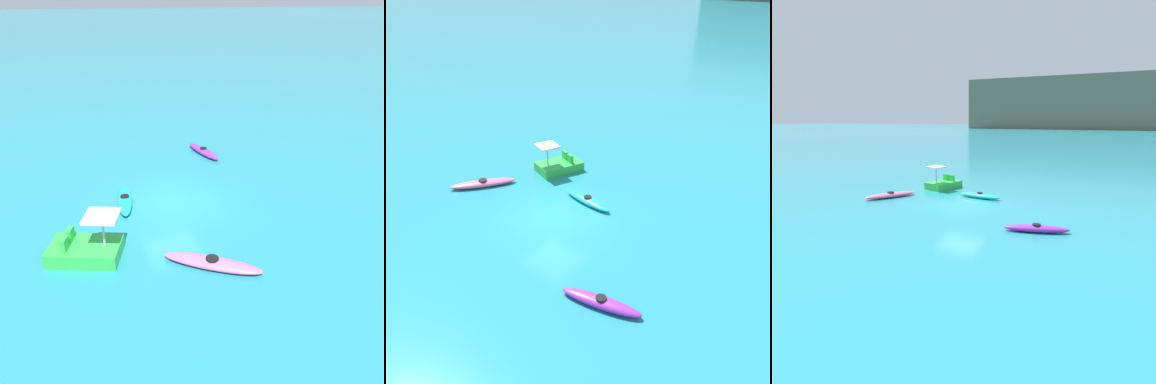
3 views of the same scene
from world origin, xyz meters
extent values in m
plane|color=teal|center=(0.00, 0.00, 0.00)|extent=(600.00, 600.00, 0.00)
ellipsoid|color=purple|center=(5.03, -3.31, 0.16)|extent=(2.96, 1.16, 0.32)
cylinder|color=black|center=(5.03, -3.31, 0.35)|extent=(0.44, 0.44, 0.05)
ellipsoid|color=#19B7C6|center=(0.54, 1.95, 0.16)|extent=(2.90, 1.03, 0.32)
cylinder|color=black|center=(0.54, 1.95, 0.35)|extent=(0.43, 0.43, 0.05)
ellipsoid|color=pink|center=(-4.84, 0.02, 0.16)|extent=(2.52, 3.13, 0.32)
cylinder|color=black|center=(-4.84, 0.02, 0.35)|extent=(0.61, 0.61, 0.05)
cube|color=green|center=(-2.93, 3.92, 0.25)|extent=(2.27, 2.78, 0.50)
cube|color=green|center=(-2.45, 4.33, 0.72)|extent=(0.47, 0.31, 0.44)
cube|color=green|center=(-3.01, 4.54, 0.72)|extent=(0.47, 0.31, 0.44)
cylinder|color=#B2B2B7|center=(-3.18, 3.27, 1.05)|extent=(0.08, 0.08, 1.10)
cube|color=silver|center=(-3.18, 3.27, 1.64)|extent=(1.42, 1.42, 0.08)
camera|label=1|loc=(-14.61, 4.04, 8.05)|focal=36.75mm
camera|label=2|loc=(10.78, -11.94, 10.03)|focal=38.37mm
camera|label=3|loc=(7.34, -17.76, 4.93)|focal=31.45mm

